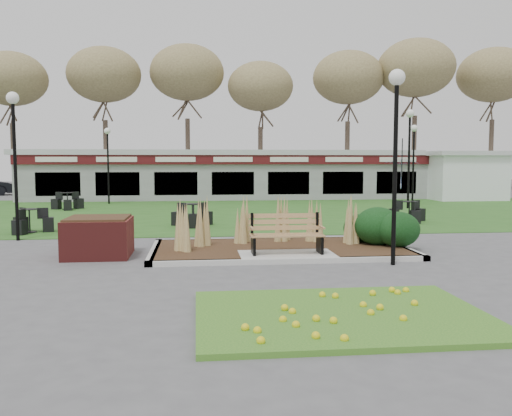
{
  "coord_description": "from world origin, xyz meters",
  "views": [
    {
      "loc": [
        -2.08,
        -12.11,
        2.28
      ],
      "look_at": [
        -0.51,
        2.0,
        1.04
      ],
      "focal_mm": 38.0,
      "sensor_mm": 36.0,
      "label": 1
    }
  ],
  "objects": [
    {
      "name": "ground",
      "position": [
        0.0,
        0.0,
        0.0
      ],
      "size": [
        100.0,
        100.0,
        0.0
      ],
      "primitive_type": "plane",
      "color": "#515154",
      "rests_on": "ground"
    },
    {
      "name": "lawn",
      "position": [
        0.0,
        12.0,
        0.01
      ],
      "size": [
        34.0,
        16.0,
        0.02
      ],
      "primitive_type": "cube",
      "color": "#285A1C",
      "rests_on": "ground"
    },
    {
      "name": "flower_bed",
      "position": [
        0.0,
        -4.6,
        0.07
      ],
      "size": [
        4.2,
        3.0,
        0.16
      ],
      "color": "#2C6A1E",
      "rests_on": "ground"
    },
    {
      "name": "planting_bed",
      "position": [
        1.27,
        1.35,
        0.37
      ],
      "size": [
        6.75,
        3.4,
        1.27
      ],
      "color": "#362415",
      "rests_on": "ground"
    },
    {
      "name": "park_bench",
      "position": [
        0.0,
        0.25,
        0.59
      ],
      "size": [
        1.7,
        0.66,
        0.93
      ],
      "color": "#8E5D40",
      "rests_on": "ground"
    },
    {
      "name": "brick_planter",
      "position": [
        -4.4,
        1.0,
        0.48
      ],
      "size": [
        1.5,
        1.5,
        0.95
      ],
      "color": "maroon",
      "rests_on": "ground"
    },
    {
      "name": "food_pavilion",
      "position": [
        0.0,
        19.96,
        1.48
      ],
      "size": [
        24.6,
        3.4,
        2.9
      ],
      "color": "gray",
      "rests_on": "ground"
    },
    {
      "name": "service_hut",
      "position": [
        13.5,
        18.0,
        1.45
      ],
      "size": [
        4.4,
        3.4,
        2.83
      ],
      "color": "white",
      "rests_on": "ground"
    },
    {
      "name": "tree_backdrop",
      "position": [
        0.0,
        28.0,
        8.36
      ],
      "size": [
        47.24,
        5.24,
        10.36
      ],
      "color": "#47382B",
      "rests_on": "ground"
    },
    {
      "name": "lamp_post_near_left",
      "position": [
        2.2,
        -0.8,
        3.08
      ],
      "size": [
        0.35,
        0.35,
        4.22
      ],
      "color": "black",
      "rests_on": "ground"
    },
    {
      "name": "lamp_post_mid_left",
      "position": [
        -7.17,
        3.91,
        3.07
      ],
      "size": [
        0.35,
        0.35,
        4.21
      ],
      "color": "black",
      "rests_on": "ground"
    },
    {
      "name": "lamp_post_mid_right",
      "position": [
        8.69,
        13.89,
        2.95
      ],
      "size": [
        0.34,
        0.34,
        4.05
      ],
      "color": "black",
      "rests_on": "ground"
    },
    {
      "name": "lamp_post_far_right",
      "position": [
        7.94,
        12.61,
        3.41
      ],
      "size": [
        0.39,
        0.39,
        4.68
      ],
      "color": "black",
      "rests_on": "ground"
    },
    {
      "name": "lamp_post_far_left",
      "position": [
        -6.65,
        17.0,
        2.9
      ],
      "size": [
        0.33,
        0.33,
        3.98
      ],
      "color": "black",
      "rests_on": "ground"
    },
    {
      "name": "bistro_set_a",
      "position": [
        -8.04,
        13.8,
        0.28
      ],
      "size": [
        1.44,
        1.42,
        0.79
      ],
      "color": "black",
      "rests_on": "ground"
    },
    {
      "name": "bistro_set_b",
      "position": [
        -7.31,
        5.52,
        0.27
      ],
      "size": [
        1.36,
        1.36,
        0.75
      ],
      "color": "black",
      "rests_on": "ground"
    },
    {
      "name": "bistro_set_c",
      "position": [
        -2.21,
        6.68,
        0.28
      ],
      "size": [
        1.46,
        1.32,
        0.78
      ],
      "color": "black",
      "rests_on": "ground"
    },
    {
      "name": "bistro_set_d",
      "position": [
        5.77,
        7.11,
        0.27
      ],
      "size": [
        1.44,
        1.27,
        0.76
      ],
      "color": "black",
      "rests_on": "ground"
    },
    {
      "name": "patio_umbrella",
      "position": [
        9.71,
        18.0,
        1.55
      ],
      "size": [
        2.34,
        2.36,
        2.45
      ],
      "color": "black",
      "rests_on": "ground"
    }
  ]
}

